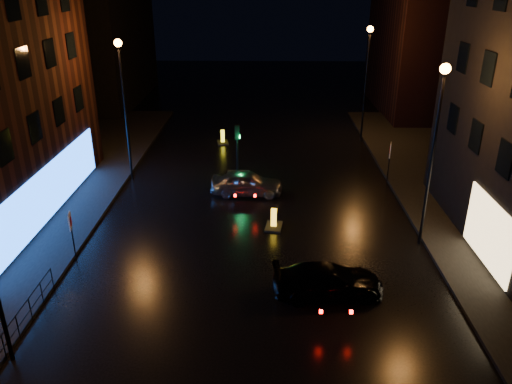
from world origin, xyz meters
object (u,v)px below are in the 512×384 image
bollard_near (274,223)px  dark_sedan (328,281)px  traffic_signal (238,171)px  road_sign_left (71,225)px  silver_hatchback (247,183)px  road_sign_right (390,154)px  bollard_far (223,140)px

bollard_near → dark_sedan: bearing=-61.8°
traffic_signal → bollard_near: traffic_signal is taller
dark_sedan → road_sign_left: road_sign_left is taller
bollard_near → road_sign_left: (-8.85, -3.25, 1.48)m
traffic_signal → silver_hatchback: 2.44m
road_sign_left → road_sign_right: 18.24m
road_sign_right → road_sign_left: bearing=45.4°
road_sign_right → bollard_far: bearing=-20.7°
bollard_near → road_sign_left: size_ratio=0.56×
traffic_signal → road_sign_left: 11.86m
bollard_near → road_sign_left: road_sign_left is taller
traffic_signal → bollard_far: traffic_signal is taller
road_sign_left → bollard_far: bearing=59.6°
silver_hatchback → road_sign_left: bearing=137.6°
silver_hatchback → road_sign_right: bearing=-75.8°
silver_hatchback → dark_sedan: silver_hatchback is taller
traffic_signal → road_sign_right: (9.10, -0.59, 1.42)m
bollard_far → road_sign_right: road_sign_right is taller
dark_sedan → road_sign_left: bearing=73.0°
road_sign_left → road_sign_right: (15.79, 9.12, 0.22)m
dark_sedan → bollard_far: 20.09m
bollard_far → traffic_signal: bearing=-88.9°
silver_hatchback → road_sign_right: road_sign_right is taller
bollard_near → bollard_far: (-3.66, 13.58, -0.00)m
dark_sedan → bollard_near: size_ratio=3.41×
road_sign_left → road_sign_right: road_sign_right is taller
dark_sedan → road_sign_right: (4.88, 11.54, 1.29)m
silver_hatchback → road_sign_left: 10.45m
traffic_signal → bollard_far: bearing=102.0°
traffic_signal → dark_sedan: bearing=-70.8°
silver_hatchback → bollard_far: silver_hatchback is taller
silver_hatchback → bollard_far: (-2.16, 9.46, -0.47)m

